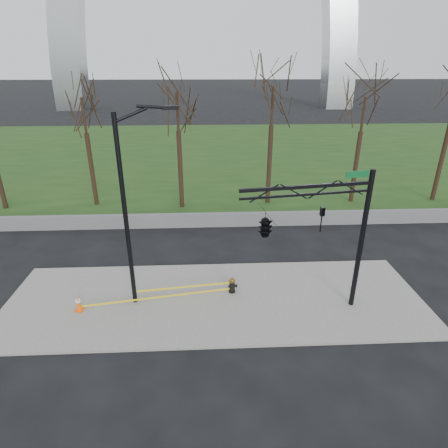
{
  "coord_description": "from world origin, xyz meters",
  "views": [
    {
      "loc": [
        -0.26,
        -13.4,
        9.51
      ],
      "look_at": [
        0.47,
        2.0,
        2.77
      ],
      "focal_mm": 29.46,
      "sensor_mm": 36.0,
      "label": 1
    }
  ],
  "objects_px": {
    "fire_hydrant": "(232,285)",
    "street_light": "(130,201)",
    "traffic_cone": "(78,304)",
    "traffic_signal_mast": "(285,223)"
  },
  "relations": [
    {
      "from": "traffic_cone",
      "to": "traffic_signal_mast",
      "type": "distance_m",
      "value": 9.06
    },
    {
      "from": "fire_hydrant",
      "to": "traffic_signal_mast",
      "type": "bearing_deg",
      "value": -41.77
    },
    {
      "from": "fire_hydrant",
      "to": "traffic_cone",
      "type": "height_order",
      "value": "fire_hydrant"
    },
    {
      "from": "traffic_cone",
      "to": "traffic_signal_mast",
      "type": "relative_size",
      "value": 0.11
    },
    {
      "from": "fire_hydrant",
      "to": "street_light",
      "type": "xyz_separation_m",
      "value": [
        -4.02,
        -0.45,
        4.25
      ]
    },
    {
      "from": "fire_hydrant",
      "to": "street_light",
      "type": "distance_m",
      "value": 5.87
    },
    {
      "from": "traffic_cone",
      "to": "street_light",
      "type": "bearing_deg",
      "value": 13.88
    },
    {
      "from": "traffic_signal_mast",
      "to": "fire_hydrant",
      "type": "bearing_deg",
      "value": 129.35
    },
    {
      "from": "traffic_cone",
      "to": "traffic_signal_mast",
      "type": "height_order",
      "value": "traffic_signal_mast"
    },
    {
      "from": "fire_hydrant",
      "to": "street_light",
      "type": "relative_size",
      "value": 0.09
    }
  ]
}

